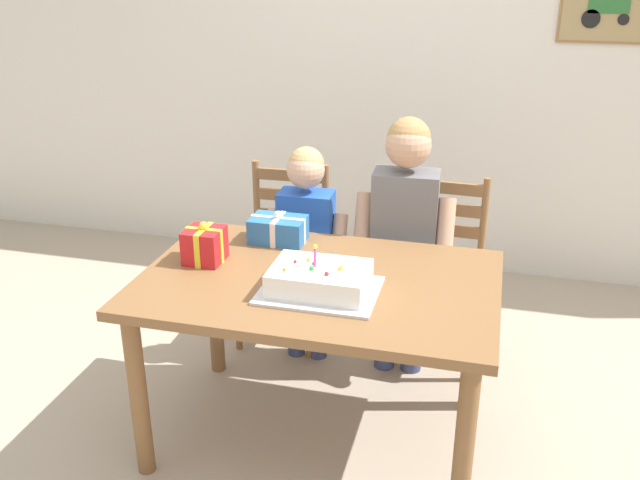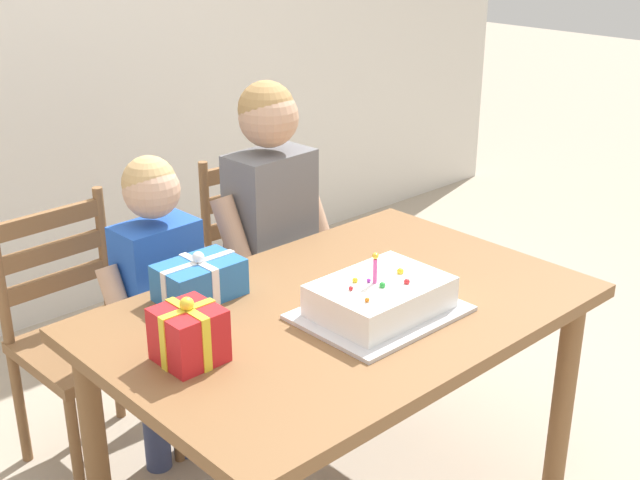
# 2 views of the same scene
# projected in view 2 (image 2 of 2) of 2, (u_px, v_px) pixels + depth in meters

# --- Properties ---
(back_wall) EXTENTS (6.40, 0.11, 2.60)m
(back_wall) POSITION_uv_depth(u_px,v_px,m) (21.00, 36.00, 3.49)
(back_wall) COLOR silver
(back_wall) RESTS_ON ground
(dining_table) EXTENTS (1.40, 0.92, 0.76)m
(dining_table) POSITION_uv_depth(u_px,v_px,m) (343.00, 337.00, 2.41)
(dining_table) COLOR brown
(dining_table) RESTS_ON ground
(birthday_cake) EXTENTS (0.44, 0.34, 0.19)m
(birthday_cake) POSITION_uv_depth(u_px,v_px,m) (380.00, 299.00, 2.30)
(birthday_cake) COLOR silver
(birthday_cake) RESTS_ON dining_table
(gift_box_red_large) EXTENTS (0.24, 0.16, 0.15)m
(gift_box_red_large) POSITION_uv_depth(u_px,v_px,m) (200.00, 280.00, 2.40)
(gift_box_red_large) COLOR #286BB7
(gift_box_red_large) RESTS_ON dining_table
(gift_box_beside_cake) EXTENTS (0.15, 0.16, 0.18)m
(gift_box_beside_cake) POSITION_uv_depth(u_px,v_px,m) (189.00, 335.00, 2.06)
(gift_box_beside_cake) COLOR red
(gift_box_beside_cake) RESTS_ON dining_table
(chair_left) EXTENTS (0.43, 0.43, 0.92)m
(chair_left) POSITION_uv_depth(u_px,v_px,m) (84.00, 338.00, 2.79)
(chair_left) COLOR brown
(chair_left) RESTS_ON ground
(chair_right) EXTENTS (0.44, 0.44, 0.92)m
(chair_right) POSITION_uv_depth(u_px,v_px,m) (269.00, 271.00, 3.30)
(chair_right) COLOR brown
(chair_right) RESTS_ON ground
(child_older) EXTENTS (0.47, 0.27, 1.27)m
(child_older) POSITION_uv_depth(u_px,v_px,m) (271.00, 222.00, 2.94)
(child_older) COLOR #38426B
(child_older) RESTS_ON ground
(child_younger) EXTENTS (0.40, 0.23, 1.11)m
(child_younger) POSITION_uv_depth(u_px,v_px,m) (160.00, 287.00, 2.68)
(child_younger) COLOR #38426B
(child_younger) RESTS_ON ground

